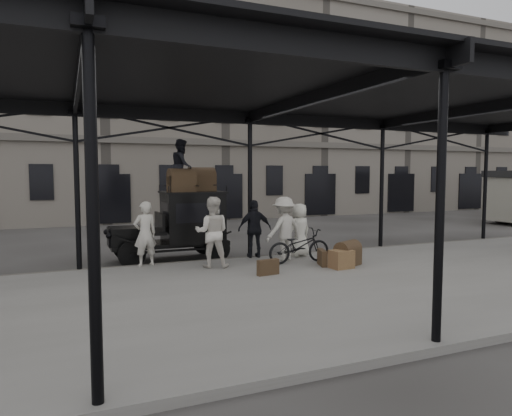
% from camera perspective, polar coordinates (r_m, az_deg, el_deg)
% --- Properties ---
extents(ground, '(120.00, 120.00, 0.00)m').
position_cam_1_polar(ground, '(12.61, 2.68, -8.25)').
color(ground, '#383533').
rests_on(ground, ground).
extents(platform, '(28.00, 8.00, 0.15)m').
position_cam_1_polar(platform, '(10.87, 7.25, -9.95)').
color(platform, slate).
rests_on(platform, ground).
extents(canopy, '(22.50, 9.00, 4.74)m').
position_cam_1_polar(canopy, '(10.92, 6.74, 14.04)').
color(canopy, black).
rests_on(canopy, ground).
extents(building_frontage, '(64.00, 8.00, 14.00)m').
position_cam_1_polar(building_frontage, '(29.89, -12.54, 12.47)').
color(building_frontage, slate).
rests_on(building_frontage, ground).
extents(taxi, '(3.65, 1.55, 2.18)m').
position_cam_1_polar(taxi, '(14.62, -9.14, -1.77)').
color(taxi, black).
rests_on(taxi, ground).
extents(porter_left, '(0.74, 0.56, 1.82)m').
position_cam_1_polar(porter_left, '(13.19, -13.70, -3.14)').
color(porter_left, beige).
rests_on(porter_left, platform).
extents(porter_midleft, '(1.15, 1.03, 1.96)m').
position_cam_1_polar(porter_midleft, '(12.68, -5.51, -3.02)').
color(porter_midleft, silver).
rests_on(porter_midleft, platform).
extents(porter_centre, '(0.92, 0.72, 1.66)m').
position_cam_1_polar(porter_centre, '(14.30, 5.47, -2.76)').
color(porter_centre, silver).
rests_on(porter_centre, platform).
extents(porter_official, '(1.09, 0.57, 1.78)m').
position_cam_1_polar(porter_official, '(14.09, -0.15, -2.61)').
color(porter_official, black).
rests_on(porter_official, platform).
extents(porter_right, '(1.37, 1.00, 1.90)m').
position_cam_1_polar(porter_right, '(13.65, 3.52, -2.59)').
color(porter_right, beige).
rests_on(porter_right, platform).
extents(bicycle, '(1.92, 0.72, 1.00)m').
position_cam_1_polar(bicycle, '(13.32, 5.42, -4.74)').
color(bicycle, black).
rests_on(bicycle, platform).
extents(porter_roof, '(0.83, 0.94, 1.63)m').
position_cam_1_polar(porter_roof, '(14.44, -9.25, 5.28)').
color(porter_roof, black).
rests_on(porter_roof, taxi).
extents(steamer_trunk_roof_near, '(0.87, 0.59, 0.60)m').
position_cam_1_polar(steamer_trunk_roof_near, '(14.28, -9.28, 3.21)').
color(steamer_trunk_roof_near, '#4D3623').
rests_on(steamer_trunk_roof_near, taxi).
extents(steamer_trunk_roof_far, '(0.93, 0.65, 0.63)m').
position_cam_1_polar(steamer_trunk_roof_far, '(14.90, -6.87, 3.35)').
color(steamer_trunk_roof_far, '#4D3623').
rests_on(steamer_trunk_roof_far, taxi).
extents(steamer_trunk_platform, '(0.93, 0.80, 0.59)m').
position_cam_1_polar(steamer_trunk_platform, '(13.21, 11.38, -5.79)').
color(steamer_trunk_platform, '#4D3623').
rests_on(steamer_trunk_platform, platform).
extents(wicker_hamper, '(0.65, 0.52, 0.50)m').
position_cam_1_polar(wicker_hamper, '(12.80, 10.62, -6.31)').
color(wicker_hamper, olive).
rests_on(wicker_hamper, platform).
extents(suitcase_upright, '(0.32, 0.62, 0.45)m').
position_cam_1_polar(suitcase_upright, '(13.08, 8.26, -6.16)').
color(suitcase_upright, '#4D3623').
rests_on(suitcase_upright, platform).
extents(suitcase_flat, '(0.62, 0.23, 0.40)m').
position_cam_1_polar(suitcase_flat, '(11.78, 1.52, -7.41)').
color(suitcase_flat, '#4D3623').
rests_on(suitcase_flat, platform).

